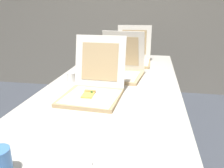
{
  "coord_description": "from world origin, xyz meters",
  "views": [
    {
      "loc": [
        0.27,
        -0.91,
        1.26
      ],
      "look_at": [
        0.02,
        0.46,
        0.8
      ],
      "focal_mm": 36.62,
      "sensor_mm": 36.0,
      "label": 1
    }
  ],
  "objects_px": {
    "pizza_box_front": "(93,89)",
    "pizza_box_back": "(133,58)",
    "table": "(114,90)",
    "cup_white_mid": "(71,77)",
    "pizza_box_middle": "(120,70)",
    "cup_white_far": "(99,66)",
    "cup_printed_front": "(0,163)"
  },
  "relations": [
    {
      "from": "pizza_box_front",
      "to": "pizza_box_back",
      "type": "relative_size",
      "value": 1.2
    },
    {
      "from": "table",
      "to": "cup_white_mid",
      "type": "height_order",
      "value": "cup_white_mid"
    },
    {
      "from": "pizza_box_middle",
      "to": "cup_white_mid",
      "type": "xyz_separation_m",
      "value": [
        -0.35,
        -0.19,
        -0.02
      ]
    },
    {
      "from": "table",
      "to": "cup_white_mid",
      "type": "bearing_deg",
      "value": 177.4
    },
    {
      "from": "pizza_box_middle",
      "to": "cup_white_far",
      "type": "height_order",
      "value": "pizza_box_middle"
    },
    {
      "from": "pizza_box_middle",
      "to": "table",
      "type": "bearing_deg",
      "value": -88.94
    },
    {
      "from": "cup_white_far",
      "to": "cup_white_mid",
      "type": "bearing_deg",
      "value": -108.77
    },
    {
      "from": "table",
      "to": "pizza_box_back",
      "type": "relative_size",
      "value": 6.35
    },
    {
      "from": "pizza_box_middle",
      "to": "pizza_box_back",
      "type": "distance_m",
      "value": 0.5
    },
    {
      "from": "pizza_box_front",
      "to": "cup_printed_front",
      "type": "height_order",
      "value": "pizza_box_front"
    },
    {
      "from": "table",
      "to": "pizza_box_middle",
      "type": "xyz_separation_m",
      "value": [
        0.02,
        0.2,
        0.1
      ]
    },
    {
      "from": "pizza_box_middle",
      "to": "cup_white_mid",
      "type": "height_order",
      "value": "pizza_box_middle"
    },
    {
      "from": "table",
      "to": "pizza_box_front",
      "type": "relative_size",
      "value": 5.31
    },
    {
      "from": "pizza_box_middle",
      "to": "cup_white_far",
      "type": "relative_size",
      "value": 5.87
    },
    {
      "from": "pizza_box_middle",
      "to": "pizza_box_back",
      "type": "height_order",
      "value": "pizza_box_back"
    },
    {
      "from": "cup_printed_front",
      "to": "pizza_box_back",
      "type": "bearing_deg",
      "value": 80.87
    },
    {
      "from": "table",
      "to": "cup_printed_front",
      "type": "bearing_deg",
      "value": -101.14
    },
    {
      "from": "table",
      "to": "pizza_box_middle",
      "type": "height_order",
      "value": "pizza_box_middle"
    },
    {
      "from": "cup_white_mid",
      "to": "pizza_box_middle",
      "type": "bearing_deg",
      "value": 28.19
    },
    {
      "from": "cup_printed_front",
      "to": "cup_white_far",
      "type": "bearing_deg",
      "value": 90.15
    },
    {
      "from": "pizza_box_middle",
      "to": "pizza_box_back",
      "type": "bearing_deg",
      "value": 90.28
    },
    {
      "from": "pizza_box_front",
      "to": "cup_white_mid",
      "type": "relative_size",
      "value": 6.69
    },
    {
      "from": "table",
      "to": "cup_white_far",
      "type": "height_order",
      "value": "cup_white_far"
    },
    {
      "from": "pizza_box_front",
      "to": "pizza_box_middle",
      "type": "bearing_deg",
      "value": 80.31
    },
    {
      "from": "cup_white_mid",
      "to": "cup_white_far",
      "type": "height_order",
      "value": "same"
    },
    {
      "from": "table",
      "to": "cup_white_far",
      "type": "relative_size",
      "value": 35.48
    },
    {
      "from": "pizza_box_front",
      "to": "cup_white_far",
      "type": "xyz_separation_m",
      "value": [
        -0.12,
        0.65,
        -0.02
      ]
    },
    {
      "from": "table",
      "to": "cup_white_far",
      "type": "bearing_deg",
      "value": 117.63
    },
    {
      "from": "cup_printed_front",
      "to": "pizza_box_front",
      "type": "bearing_deg",
      "value": 81.27
    },
    {
      "from": "table",
      "to": "cup_white_mid",
      "type": "relative_size",
      "value": 35.48
    },
    {
      "from": "cup_white_mid",
      "to": "cup_white_far",
      "type": "bearing_deg",
      "value": 71.23
    },
    {
      "from": "cup_white_far",
      "to": "cup_printed_front",
      "type": "relative_size",
      "value": 0.67
    }
  ]
}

